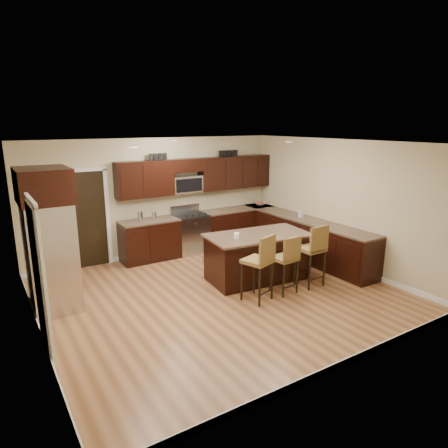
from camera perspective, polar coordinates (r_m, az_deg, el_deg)
floor at (r=7.38m, az=-0.59°, el=-9.93°), size 6.00×6.00×0.00m
ceiling at (r=6.73m, az=-0.65°, el=11.51°), size 6.00×6.00×0.00m
wall_back at (r=9.34m, az=-9.50°, el=3.76°), size 6.00×0.00×6.00m
wall_left at (r=6.00m, az=-25.91°, el=-3.42°), size 0.00×5.50×5.50m
wall_right at (r=8.84m, az=16.22°, el=2.79°), size 0.00×5.50×5.50m
base_cabinets at (r=9.35m, az=4.70°, el=-1.67°), size 4.02×3.96×0.92m
upper_cabinets at (r=9.56m, az=-3.42°, el=7.14°), size 4.00×0.33×0.80m
range at (r=9.55m, az=-4.82°, el=-1.28°), size 0.76×0.64×1.11m
microwave at (r=9.44m, az=-5.40°, el=5.67°), size 0.76×0.31×0.40m
doorway at (r=8.90m, az=-19.20°, el=0.52°), size 0.85×0.03×2.06m
pantry_door at (r=5.82m, az=-25.00°, el=-7.29°), size 0.03×0.80×2.04m
letter_decor at (r=9.45m, az=-4.23°, el=9.82°), size 2.20×0.03×0.15m
island at (r=7.93m, az=4.79°, el=-4.88°), size 2.10×1.25×0.92m
stool_left at (r=6.86m, az=5.27°, el=-5.21°), size 0.56×0.56×1.19m
stool_mid at (r=7.24m, az=8.99°, el=-4.83°), size 0.43×0.43×1.08m
stool_right at (r=7.63m, az=12.65°, el=-3.44°), size 0.46×0.46×1.20m
refrigerator at (r=7.03m, az=-23.70°, el=-1.94°), size 0.79×0.96×2.35m
floor_mat at (r=9.12m, az=-0.60°, el=-5.04°), size 0.94×0.79×0.01m
fruit_bowl at (r=10.51m, az=5.20°, el=2.85°), size 0.29×0.29×0.06m
soap_bottle at (r=9.28m, az=10.92°, el=1.47°), size 0.09×0.09×0.18m
canister_tall at (r=8.93m, az=-11.89°, el=1.05°), size 0.12×0.12×0.21m
canister_short at (r=9.05m, az=-9.96°, el=1.13°), size 0.11×0.11×0.16m
island_jar at (r=7.49m, az=1.80°, el=-1.66°), size 0.10×0.10×0.10m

